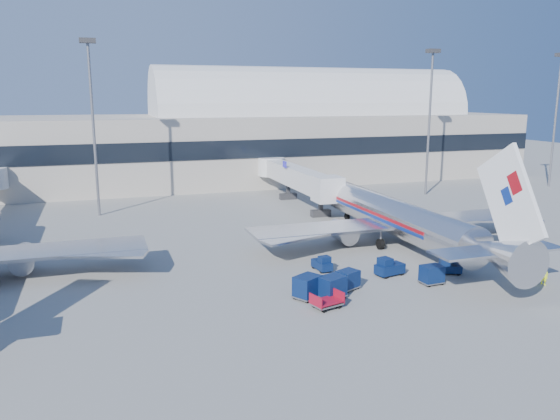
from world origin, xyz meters
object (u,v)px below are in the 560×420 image
object	(u,v)px
mast_east	(430,101)
mast_far_east	(557,101)
cart_train_a	(348,279)
cart_train_b	(332,287)
tug_left	(322,264)
cart_open_red	(327,303)
mast_west	(92,102)
barrier_mid	(501,238)
cart_train_c	(307,287)
barrier_near	(476,240)
tug_lead	(389,267)
tug_right	(448,267)
jetbridge_near	(293,176)
cart_solo_near	(432,274)
cart_solo_far	(525,261)
ramp_worker	(544,274)
barrier_far	(526,235)
airliner_main	(399,218)

from	to	relation	value
mast_east	mast_far_east	bearing A→B (deg)	0.00
cart_train_a	cart_train_b	size ratio (longest dim) A/B	0.90
tug_left	cart_train_b	xyz separation A→B (m)	(-1.99, -6.70, 0.30)
cart_train_a	cart_open_red	distance (m)	4.55
mast_west	cart_train_b	world-z (taller)	mast_west
barrier_mid	cart_train_c	xyz separation A→B (m)	(-26.13, -9.18, 0.53)
barrier_mid	tug_left	xyz separation A→B (m)	(-22.32, -3.09, 0.20)
cart_train_c	cart_open_red	xyz separation A→B (m)	(0.67, -2.30, -0.55)
cart_open_red	barrier_near	bearing A→B (deg)	12.02
mast_east	tug_lead	xyz separation A→B (m)	(-26.02, -34.23, -14.03)
barrier_mid	cart_train_b	size ratio (longest dim) A/B	1.22
cart_train_b	tug_left	bearing A→B (deg)	51.61
barrier_mid	cart_open_red	world-z (taller)	barrier_mid
mast_far_east	tug_right	world-z (taller)	mast_far_east
mast_west	cart_train_c	distance (m)	42.47
mast_east	tug_left	distance (m)	46.14
mast_east	mast_far_east	world-z (taller)	same
cart_train_a	jetbridge_near	bearing A→B (deg)	52.71
tug_lead	cart_train_a	world-z (taller)	tug_lead
jetbridge_near	cart_train_c	bearing A→B (deg)	-108.11
tug_left	cart_solo_near	xyz separation A→B (m)	(7.30, -6.26, 0.21)
barrier_mid	mast_far_east	bearing A→B (deg)	39.72
tug_right	cart_train_c	size ratio (longest dim) A/B	0.88
mast_west	mast_east	size ratio (longest dim) A/B	1.00
mast_far_east	tug_lead	xyz separation A→B (m)	(-51.02, -34.23, -14.03)
cart_solo_near	cart_open_red	bearing A→B (deg)	-172.37
tug_left	cart_train_c	size ratio (longest dim) A/B	0.89
barrier_mid	cart_train_b	world-z (taller)	cart_train_b
mast_east	cart_train_c	bearing A→B (deg)	-133.13
jetbridge_near	cart_train_a	distance (m)	38.19
mast_west	cart_solo_near	distance (m)	47.75
cart_train_a	cart_train_c	size ratio (longest dim) A/B	0.85
mast_east	tug_left	bearing A→B (deg)	-134.93
tug_left	cart_train_c	bearing A→B (deg)	141.92
mast_far_east	cart_open_red	distance (m)	72.56
cart_solo_far	barrier_mid	bearing A→B (deg)	61.57
cart_solo_far	tug_left	bearing A→B (deg)	161.72
mast_far_east	barrier_mid	distance (m)	46.10
cart_train_a	cart_open_red	world-z (taller)	cart_train_a
mast_west	tug_lead	size ratio (longest dim) A/B	8.16
tug_right	ramp_worker	bearing A→B (deg)	-19.20
mast_far_east	barrier_mid	xyz separation A→B (m)	(-33.70, -28.00, -14.34)
barrier_mid	tug_lead	world-z (taller)	tug_lead
tug_left	cart_train_b	distance (m)	7.00
jetbridge_near	tug_right	size ratio (longest dim) A/B	12.03
barrier_far	cart_train_c	bearing A→B (deg)	-162.67
airliner_main	ramp_worker	world-z (taller)	airliner_main
tug_left	cart_open_red	distance (m)	8.96
mast_east	cart_train_a	bearing A→B (deg)	-130.46
barrier_far	tug_left	xyz separation A→B (m)	(-25.62, -3.09, 0.20)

